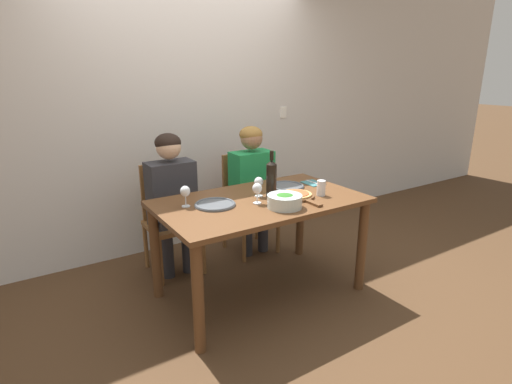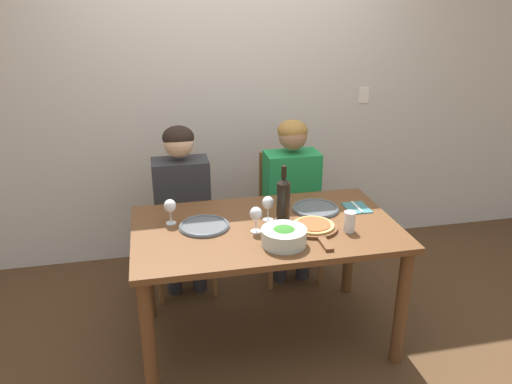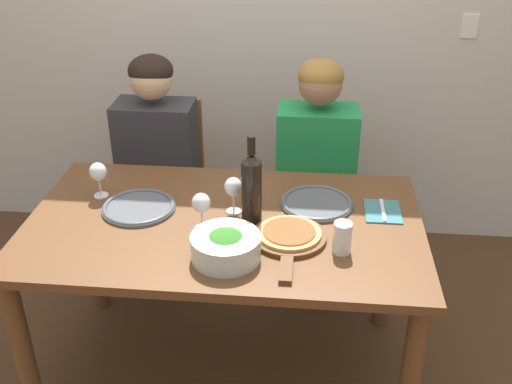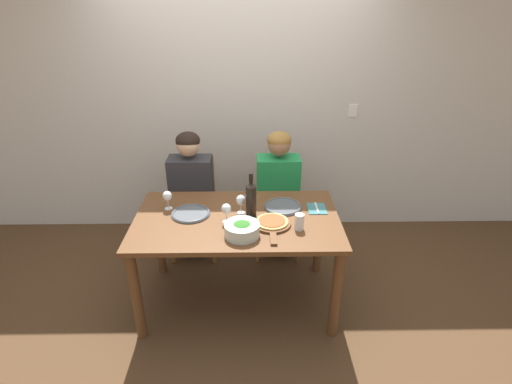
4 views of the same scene
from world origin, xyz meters
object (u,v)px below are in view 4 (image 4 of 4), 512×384
at_px(person_man, 278,185).
at_px(wine_glass_centre, 226,210).
at_px(person_woman, 191,185).
at_px(broccoli_bowl, 242,229).
at_px(dinner_plate_left, 191,213).
at_px(dinner_plate_right, 283,206).
at_px(wine_glass_left, 167,197).
at_px(pizza_on_board, 272,223).
at_px(fork_on_napkin, 317,209).
at_px(water_tumbler, 299,222).
at_px(chair_left, 194,202).
at_px(wine_bottle, 251,199).
at_px(chair_right, 277,202).
at_px(wine_glass_right, 241,201).

bearing_deg(person_man, wine_glass_centre, -119.98).
height_order(person_woman, broccoli_bowl, person_woman).
distance_m(dinner_plate_left, dinner_plate_right, 0.71).
bearing_deg(wine_glass_left, wine_glass_centre, -24.53).
height_order(person_woman, pizza_on_board, person_woman).
bearing_deg(fork_on_napkin, wine_glass_centre, -164.43).
xyz_separation_m(wine_glass_centre, water_tumbler, (0.51, -0.10, -0.05)).
relative_size(chair_left, person_man, 0.77).
bearing_deg(wine_bottle, dinner_plate_right, 29.70).
relative_size(chair_right, wine_bottle, 2.64).
bearing_deg(pizza_on_board, person_man, 82.92).
height_order(broccoli_bowl, water_tumbler, water_tumbler).
bearing_deg(chair_left, water_tumbler, -47.31).
distance_m(wine_glass_right, fork_on_napkin, 0.59).
relative_size(dinner_plate_right, pizza_on_board, 0.70).
height_order(chair_left, water_tumbler, chair_left).
relative_size(chair_right, fork_on_napkin, 5.17).
height_order(person_man, water_tumbler, person_man).
distance_m(person_woman, dinner_plate_right, 0.94).
bearing_deg(dinner_plate_right, wine_bottle, -150.30).
relative_size(pizza_on_board, fork_on_napkin, 2.30).
relative_size(person_woman, fork_on_napkin, 6.73).
distance_m(person_man, wine_bottle, 0.72).
bearing_deg(dinner_plate_left, pizza_on_board, -15.22).
distance_m(pizza_on_board, water_tumbler, 0.20).
distance_m(wine_bottle, dinner_plate_right, 0.32).
height_order(chair_right, wine_bottle, wine_bottle).
xyz_separation_m(chair_right, wine_glass_centre, (-0.42, -0.85, 0.38)).
bearing_deg(wine_bottle, pizza_on_board, -39.60).
xyz_separation_m(chair_left, wine_glass_centre, (0.36, -0.85, 0.38)).
height_order(wine_glass_centre, fork_on_napkin, wine_glass_centre).
bearing_deg(wine_glass_centre, chair_left, 113.05).
xyz_separation_m(person_man, wine_glass_left, (-0.88, -0.52, 0.15)).
bearing_deg(person_woman, pizza_on_board, -48.53).
bearing_deg(wine_glass_right, fork_on_napkin, 5.46).
bearing_deg(dinner_plate_left, water_tumbler, -15.63).
bearing_deg(pizza_on_board, chair_left, 127.63).
relative_size(wine_glass_left, wine_glass_centre, 1.00).
height_order(chair_right, dinner_plate_right, chair_right).
bearing_deg(wine_glass_left, wine_bottle, -11.57).
bearing_deg(broccoli_bowl, chair_right, 73.21).
height_order(dinner_plate_left, wine_glass_right, wine_glass_right).
bearing_deg(broccoli_bowl, fork_on_napkin, 32.72).
distance_m(wine_glass_right, water_tumbler, 0.48).
bearing_deg(chair_left, person_man, -8.26).
bearing_deg(person_woman, broccoli_bowl, -62.42).
xyz_separation_m(chair_right, wine_bottle, (-0.25, -0.77, 0.43)).
bearing_deg(wine_glass_centre, wine_glass_left, 155.47).
distance_m(person_woman, pizza_on_board, 1.04).
relative_size(dinner_plate_right, wine_glass_right, 1.93).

